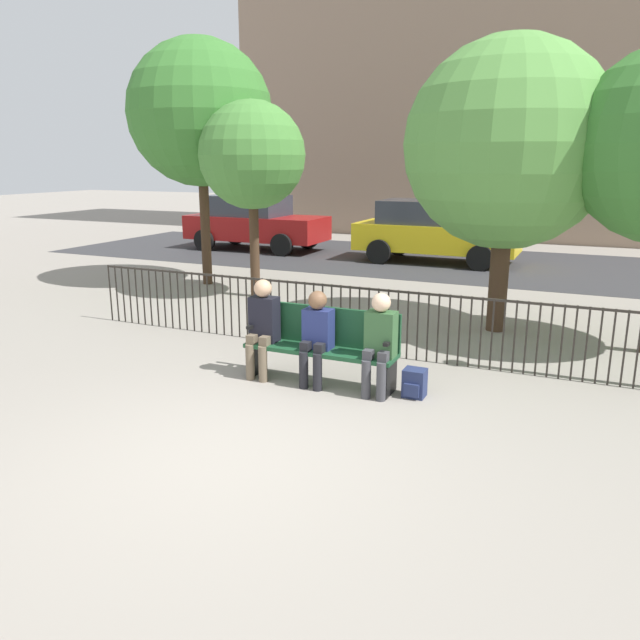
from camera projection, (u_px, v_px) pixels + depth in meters
name	position (u px, v px, depth m)	size (l,w,h in m)	color
ground_plane	(227.00, 455.00, 5.76)	(80.00, 80.00, 0.00)	gray
park_bench	(323.00, 343.00, 7.55)	(1.88, 0.45, 0.92)	#194728
seated_person_0	(263.00, 323.00, 7.69)	(0.34, 0.39, 1.23)	brown
seated_person_1	(317.00, 332.00, 7.40)	(0.34, 0.39, 1.16)	black
seated_person_2	(380.00, 338.00, 7.09)	(0.34, 0.39, 1.20)	#3D3D42
backpack	(414.00, 383.00, 7.14)	(0.25, 0.26, 0.33)	navy
fence_railing	(359.00, 314.00, 8.69)	(9.01, 0.03, 0.95)	#2D2823
tree_0	(252.00, 156.00, 11.79)	(2.03, 2.03, 3.75)	#422D1E
tree_1	(200.00, 114.00, 12.85)	(2.98, 2.98, 5.07)	#422D1E
tree_3	(508.00, 145.00, 9.28)	(3.12, 3.12, 4.43)	#422D1E
street_surface	(475.00, 264.00, 16.35)	(24.00, 6.00, 0.01)	#333335
parked_car_0	(434.00, 230.00, 16.43)	(4.20, 1.94, 1.62)	yellow
parked_car_1	(254.00, 222.00, 18.79)	(4.20, 1.94, 1.62)	maroon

